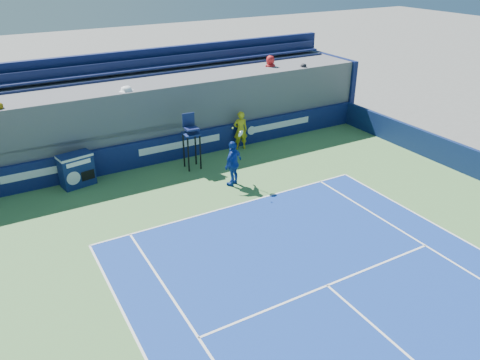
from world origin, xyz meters
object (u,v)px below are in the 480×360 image
umpire_chair (191,136)px  match_clock (76,169)px  ball_person (240,130)px  tennis_player (233,163)px

umpire_chair → match_clock: bearing=171.5°
ball_person → tennis_player: 3.94m
ball_person → umpire_chair: (-2.97, -0.86, 0.57)m
ball_person → tennis_player: bearing=71.3°
tennis_player → ball_person: bearing=55.9°
ball_person → umpire_chair: size_ratio=0.76×
ball_person → umpire_chair: 3.14m
match_clock → tennis_player: tennis_player is taller
ball_person → tennis_player: (-2.21, -3.26, 0.02)m
umpire_chair → tennis_player: (0.76, -2.40, -0.55)m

